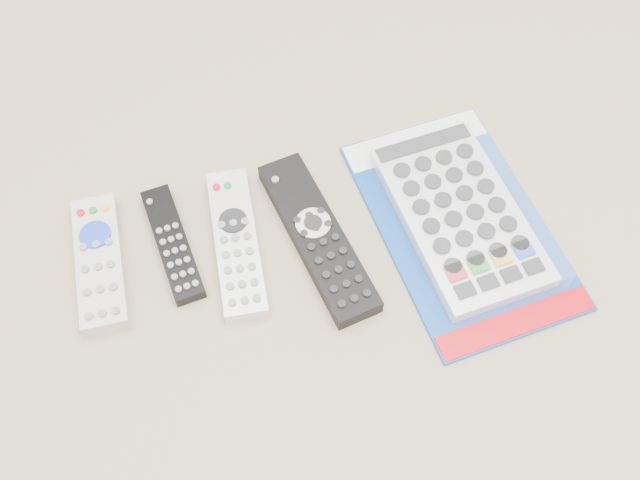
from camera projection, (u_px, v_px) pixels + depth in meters
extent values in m
plane|color=gray|center=(296.00, 248.00, 0.82)|extent=(5.00, 5.00, 0.00)
cube|color=#B3B3B6|center=(100.00, 263.00, 0.80)|extent=(0.05, 0.17, 0.02)
cylinder|color=blue|center=(95.00, 235.00, 0.80)|extent=(0.04, 0.04, 0.00)
cube|color=black|center=(172.00, 243.00, 0.81)|extent=(0.05, 0.16, 0.02)
cube|color=silver|center=(236.00, 242.00, 0.81)|extent=(0.06, 0.19, 0.02)
cylinder|color=black|center=(233.00, 220.00, 0.82)|extent=(0.03, 0.03, 0.00)
cube|color=black|center=(317.00, 236.00, 0.82)|extent=(0.09, 0.23, 0.02)
cylinder|color=silver|center=(313.00, 223.00, 0.81)|extent=(0.05, 0.05, 0.00)
cube|color=#0E429C|center=(460.00, 224.00, 0.83)|extent=(0.21, 0.32, 0.01)
cube|color=white|center=(415.00, 141.00, 0.89)|extent=(0.18, 0.06, 0.00)
cube|color=#B50C12|center=(516.00, 322.00, 0.77)|extent=(0.18, 0.05, 0.00)
cube|color=silver|center=(460.00, 215.00, 0.83)|extent=(0.15, 0.25, 0.02)
cube|color=white|center=(461.00, 211.00, 0.82)|extent=(0.17, 0.26, 0.04)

